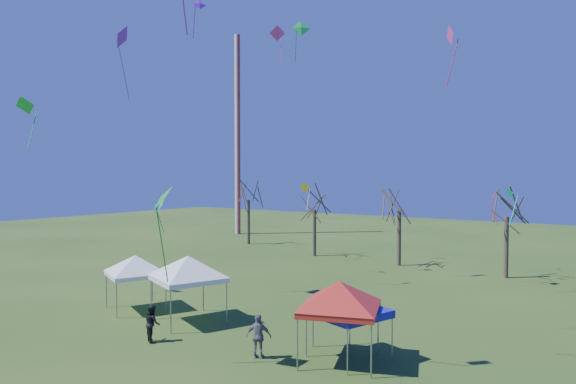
% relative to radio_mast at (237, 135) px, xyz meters
% --- Properties ---
extents(ground, '(140.00, 140.00, 0.00)m').
position_rel_radio_mast_xyz_m(ground, '(28.00, -34.00, -12.50)').
color(ground, '#294817').
rests_on(ground, ground).
extents(radio_mast, '(0.70, 0.70, 25.00)m').
position_rel_radio_mast_xyz_m(radio_mast, '(0.00, 0.00, 0.00)').
color(radio_mast, silver).
rests_on(radio_mast, ground).
extents(tree_0, '(3.83, 3.83, 8.44)m').
position_rel_radio_mast_xyz_m(tree_0, '(7.15, -6.62, -6.01)').
color(tree_0, '#3D2D21').
rests_on(tree_0, ground).
extents(tree_1, '(3.42, 3.42, 7.54)m').
position_rel_radio_mast_xyz_m(tree_1, '(17.23, -9.35, -6.71)').
color(tree_1, '#3D2D21').
rests_on(tree_1, ground).
extents(tree_2, '(3.71, 3.71, 8.18)m').
position_rel_radio_mast_xyz_m(tree_2, '(25.63, -9.62, -6.21)').
color(tree_2, '#3D2D21').
rests_on(tree_2, ground).
extents(tree_3, '(3.59, 3.59, 7.91)m').
position_rel_radio_mast_xyz_m(tree_3, '(34.03, -9.96, -6.42)').
color(tree_3, '#3D2D21').
rests_on(tree_3, ground).
extents(tent_white_west, '(3.73, 3.73, 3.51)m').
position_rel_radio_mast_xyz_m(tent_white_west, '(18.96, -31.05, -9.67)').
color(tent_white_west, gray).
rests_on(tent_white_west, ground).
extents(tent_white_mid, '(4.10, 4.10, 3.91)m').
position_rel_radio_mast_xyz_m(tent_white_mid, '(23.12, -31.06, -9.35)').
color(tent_white_mid, gray).
rests_on(tent_white_mid, ground).
extents(tent_red, '(4.01, 4.01, 3.76)m').
position_rel_radio_mast_xyz_m(tent_red, '(32.22, -31.55, -9.47)').
color(tent_red, gray).
rests_on(tent_red, ground).
extents(tent_blue, '(3.34, 3.34, 2.08)m').
position_rel_radio_mast_xyz_m(tent_blue, '(32.38, -31.09, -10.59)').
color(tent_blue, gray).
rests_on(tent_blue, ground).
extents(person_grey, '(1.15, 0.83, 1.81)m').
position_rel_radio_mast_xyz_m(person_grey, '(29.31, -33.12, -11.60)').
color(person_grey, slate).
rests_on(person_grey, ground).
extents(person_dark, '(1.01, 0.93, 1.66)m').
position_rel_radio_mast_xyz_m(person_dark, '(24.05, -34.19, -11.67)').
color(person_dark, black).
rests_on(person_dark, ground).
extents(kite_7, '(0.98, 1.04, 2.57)m').
position_rel_radio_mast_xyz_m(kite_7, '(18.49, -25.43, 5.92)').
color(kite_7, '#6C1CC4').
rests_on(kite_7, ground).
extents(kite_22, '(0.90, 0.85, 2.35)m').
position_rel_radio_mast_xyz_m(kite_22, '(35.20, -14.80, -6.22)').
color(kite_22, '#0DCEC7').
rests_on(kite_22, ground).
extents(kite_14, '(1.54, 1.33, 3.33)m').
position_rel_radio_mast_xyz_m(kite_14, '(10.82, -32.72, -0.72)').
color(kite_14, green).
rests_on(kite_14, ground).
extents(kite_13, '(0.99, 0.69, 2.42)m').
position_rel_radio_mast_xyz_m(kite_13, '(17.83, -11.89, -6.13)').
color(kite_13, yellow).
rests_on(kite_13, ground).
extents(kite_11, '(1.40, 1.32, 2.90)m').
position_rel_radio_mast_xyz_m(kite_11, '(22.29, -19.32, 5.26)').
color(kite_11, green).
rests_on(kite_11, ground).
extents(kite_2, '(1.35, 1.18, 3.30)m').
position_rel_radio_mast_xyz_m(kite_2, '(16.40, -14.03, 6.98)').
color(kite_2, '#F83790').
rests_on(kite_2, ground).
extents(kite_5, '(1.45, 1.37, 3.83)m').
position_rel_radio_mast_xyz_m(kite_5, '(26.99, -36.16, -5.89)').
color(kite_5, '#18A01F').
rests_on(kite_5, ground).
extents(kite_17, '(0.81, 0.96, 3.11)m').
position_rel_radio_mast_xyz_m(kite_17, '(34.18, -23.88, 1.88)').
color(kite_17, '#DC317B').
rests_on(kite_17, ground).
extents(kite_8, '(1.43, 1.66, 4.38)m').
position_rel_radio_mast_xyz_m(kite_8, '(16.29, -29.78, 3.25)').
color(kite_8, purple).
rests_on(kite_8, ground).
extents(kite_1, '(0.93, 0.81, 1.90)m').
position_rel_radio_mast_xyz_m(kite_1, '(21.75, -31.65, -6.54)').
color(kite_1, green).
rests_on(kite_1, ground).
extents(kite_19, '(0.61, 0.91, 2.33)m').
position_rel_radio_mast_xyz_m(kite_19, '(33.86, -13.31, -6.56)').
color(kite_19, red).
rests_on(kite_19, ground).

